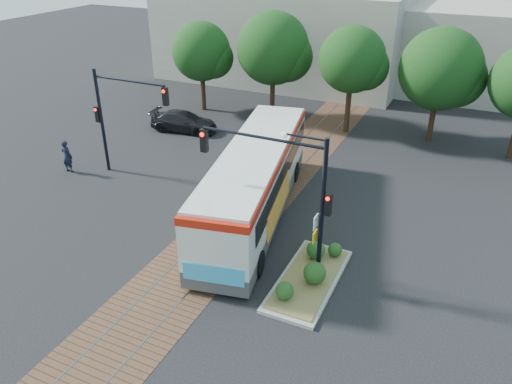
% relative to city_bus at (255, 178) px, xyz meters
% --- Properties ---
extents(ground, '(120.00, 120.00, 0.00)m').
position_rel_city_bus_xyz_m(ground, '(-0.53, -3.02, -1.97)').
color(ground, black).
rests_on(ground, ground).
extents(trackbed, '(3.60, 40.00, 0.02)m').
position_rel_city_bus_xyz_m(trackbed, '(-0.53, 0.98, -1.97)').
color(trackbed, brown).
rests_on(trackbed, ground).
extents(tree_row, '(26.40, 5.60, 7.67)m').
position_rel_city_bus_xyz_m(tree_row, '(0.68, 13.40, 2.88)').
color(tree_row, '#382314').
rests_on(tree_row, ground).
extents(warehouses, '(40.00, 13.00, 8.00)m').
position_rel_city_bus_xyz_m(warehouses, '(-1.06, 25.73, 1.84)').
color(warehouses, '#ADA899').
rests_on(warehouses, ground).
extents(city_bus, '(5.38, 13.51, 3.54)m').
position_rel_city_bus_xyz_m(city_bus, '(0.00, 0.00, 0.00)').
color(city_bus, '#454548').
rests_on(city_bus, ground).
extents(traffic_island, '(2.20, 5.20, 1.13)m').
position_rel_city_bus_xyz_m(traffic_island, '(4.29, -3.91, -1.64)').
color(traffic_island, gray).
rests_on(traffic_island, ground).
extents(signal_pole_main, '(5.49, 0.46, 6.00)m').
position_rel_city_bus_xyz_m(signal_pole_main, '(3.33, -3.83, 2.18)').
color(signal_pole_main, black).
rests_on(signal_pole_main, ground).
extents(signal_pole_left, '(4.99, 0.34, 6.00)m').
position_rel_city_bus_xyz_m(signal_pole_left, '(-8.90, 0.98, 1.89)').
color(signal_pole_left, black).
rests_on(signal_pole_left, ground).
extents(officer, '(0.71, 0.47, 1.92)m').
position_rel_city_bus_xyz_m(officer, '(-11.97, -0.18, -1.01)').
color(officer, black).
rests_on(officer, ground).
extents(parked_car, '(4.93, 2.54, 1.37)m').
position_rel_city_bus_xyz_m(parked_car, '(-9.44, 8.36, -1.29)').
color(parked_car, black).
rests_on(parked_car, ground).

